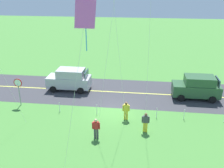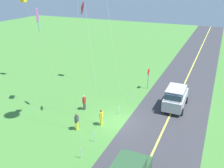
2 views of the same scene
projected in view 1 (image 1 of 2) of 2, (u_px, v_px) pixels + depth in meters
ground_plane at (113, 111)px, 21.97m from camera, size 120.00×120.00×0.10m
asphalt_road at (117, 92)px, 25.62m from camera, size 120.00×7.00×0.00m
road_centre_stripe at (117, 92)px, 25.62m from camera, size 120.00×0.16×0.00m
car_suv_foreground at (70, 79)px, 25.81m from camera, size 4.40×2.12×2.24m
car_parked_west_near at (197, 87)px, 23.91m from camera, size 4.40×2.12×2.24m
stop_sign at (18, 87)px, 22.32m from camera, size 0.76×0.08×2.56m
person_adult_near at (96, 128)px, 17.80m from camera, size 0.58×0.22×1.60m
person_adult_companion at (126, 110)px, 20.24m from camera, size 0.58×0.22×1.60m
person_child_watcher at (145, 122)px, 18.57m from camera, size 0.58×0.22×1.60m
kite_pink_drift at (85, 18)px, 10.67m from camera, size 2.26×0.78×9.88m
fence_post_1 at (184, 114)px, 20.45m from camera, size 0.05×0.05×0.90m
fence_post_2 at (157, 113)px, 20.70m from camera, size 0.05×0.05×0.90m
fence_post_3 at (97, 109)px, 21.28m from camera, size 0.05×0.05×0.90m
fence_post_4 at (59, 107)px, 21.66m from camera, size 0.05×0.05×0.90m
fence_post_5 at (59, 107)px, 21.66m from camera, size 0.05×0.05×0.90m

